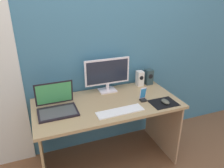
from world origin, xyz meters
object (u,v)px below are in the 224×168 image
speaker_right (149,77)px  laptop (57,106)px  mouse (165,102)px  keyboard_external (120,111)px  speaker_near_monitor (140,78)px  phone_in_dock (143,96)px  fishbowl (57,92)px  monitor (107,74)px

speaker_right → laptop: bearing=-167.5°
speaker_right → mouse: size_ratio=1.72×
speaker_right → keyboard_external: (-0.54, -0.46, -0.08)m
keyboard_external → speaker_right: bearing=38.5°
speaker_near_monitor → phone_in_dock: size_ratio=1.22×
fishbowl → mouse: (0.94, -0.47, -0.05)m
monitor → fishbowl: 0.54m
laptop → mouse: (0.98, -0.23, -0.03)m
speaker_near_monitor → mouse: speaker_near_monitor is taller
speaker_near_monitor → laptop: bearing=-166.1°
speaker_right → phone_in_dock: (-0.26, -0.34, -0.04)m
keyboard_external → phone_in_dock: size_ratio=3.09×
laptop → mouse: size_ratio=3.43×
monitor → mouse: (0.42, -0.46, -0.17)m
speaker_near_monitor → keyboard_external: speaker_near_monitor is taller
laptop → phone_in_dock: size_ratio=2.47×
speaker_right → fishbowl: 1.03m
keyboard_external → phone_in_dock: (0.29, 0.11, 0.04)m
speaker_right → keyboard_external: bearing=-140.0°
keyboard_external → phone_in_dock: bearing=20.2°
laptop → keyboard_external: (0.52, -0.22, -0.04)m
mouse → speaker_near_monitor: bearing=90.1°
fishbowl → phone_in_dock: 0.84m
monitor → keyboard_external: 0.49m
mouse → laptop: bearing=163.2°
monitor → mouse: size_ratio=4.81×
speaker_near_monitor → laptop: laptop is taller
mouse → speaker_right: bearing=76.4°
monitor → speaker_right: size_ratio=2.80×
speaker_right → laptop: laptop is taller
laptop → phone_in_dock: 0.81m
monitor → mouse: monitor is taller
fishbowl → speaker_near_monitor: bearing=-0.0°
speaker_near_monitor → monitor: bearing=-178.7°
keyboard_external → mouse: (0.46, -0.01, 0.02)m
monitor → phone_in_dock: (0.24, -0.33, -0.15)m
speaker_right → keyboard_external: speaker_right is taller
speaker_right → mouse: (-0.09, -0.47, -0.06)m
speaker_right → phone_in_dock: size_ratio=1.23×
monitor → laptop: size_ratio=1.40×
keyboard_external → mouse: mouse is taller
mouse → phone_in_dock: phone_in_dock is taller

